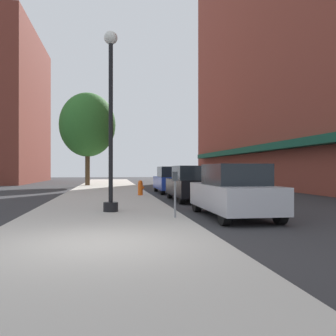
# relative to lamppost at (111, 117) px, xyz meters

# --- Properties ---
(ground_plane) EXTENTS (90.00, 90.00, 0.00)m
(ground_plane) POSITION_rel_lamppost_xyz_m (3.77, 12.86, -3.20)
(ground_plane) COLOR #2D2D30
(sidewalk_slab) EXTENTS (4.80, 50.00, 0.12)m
(sidewalk_slab) POSITION_rel_lamppost_xyz_m (-0.23, 13.86, -3.14)
(sidewalk_slab) COLOR #B7B2A8
(sidewalk_slab) RESTS_ON ground
(building_right_brick) EXTENTS (6.80, 40.00, 26.58)m
(building_right_brick) POSITION_rel_lamppost_xyz_m (14.76, 16.86, 10.06)
(building_right_brick) COLOR brown
(building_right_brick) RESTS_ON ground
(building_far_background) EXTENTS (6.80, 18.00, 16.81)m
(building_far_background) POSITION_rel_lamppost_xyz_m (-11.24, 31.86, 5.18)
(building_far_background) COLOR brown
(building_far_background) RESTS_ON ground
(lamppost) EXTENTS (0.48, 0.48, 5.90)m
(lamppost) POSITION_rel_lamppost_xyz_m (0.00, 0.00, 0.00)
(lamppost) COLOR black
(lamppost) RESTS_ON sidewalk_slab
(fire_hydrant) EXTENTS (0.33, 0.26, 0.79)m
(fire_hydrant) POSITION_rel_lamppost_xyz_m (1.56, 7.41, -2.68)
(fire_hydrant) COLOR #E05614
(fire_hydrant) RESTS_ON sidewalk_slab
(parking_meter_near) EXTENTS (0.14, 0.09, 1.31)m
(parking_meter_near) POSITION_rel_lamppost_xyz_m (1.82, -1.79, -2.25)
(parking_meter_near) COLOR slate
(parking_meter_near) RESTS_ON sidewalk_slab
(tree_near) EXTENTS (4.78, 4.78, 7.96)m
(tree_near) POSITION_rel_lamppost_xyz_m (-1.98, 20.30, 2.11)
(tree_near) COLOR #4C3823
(tree_near) RESTS_ON sidewalk_slab
(car_silver) EXTENTS (1.80, 4.30, 1.66)m
(car_silver) POSITION_rel_lamppost_xyz_m (3.77, -1.18, -2.39)
(car_silver) COLOR black
(car_silver) RESTS_ON ground
(car_black) EXTENTS (1.80, 4.30, 1.66)m
(car_black) POSITION_rel_lamppost_xyz_m (3.77, 4.85, -2.39)
(car_black) COLOR black
(car_black) RESTS_ON ground
(car_blue) EXTENTS (1.80, 4.30, 1.66)m
(car_blue) POSITION_rel_lamppost_xyz_m (3.77, 10.77, -2.39)
(car_blue) COLOR black
(car_blue) RESTS_ON ground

